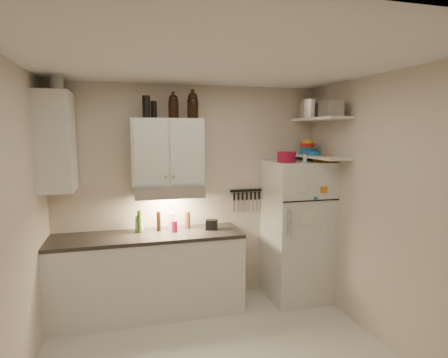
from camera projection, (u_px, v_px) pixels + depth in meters
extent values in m
cube|color=white|center=(223.00, 60.00, 2.94)|extent=(3.20, 3.00, 0.02)
cube|color=beige|center=(191.00, 194.00, 4.54)|extent=(3.20, 0.02, 2.60)
cube|color=beige|center=(7.00, 237.00, 2.68)|extent=(0.02, 3.00, 2.60)
cube|color=beige|center=(388.00, 212.00, 3.52)|extent=(0.02, 3.00, 2.60)
cube|color=silver|center=(149.00, 276.00, 4.21)|extent=(2.10, 0.60, 0.88)
cube|color=#2C2825|center=(147.00, 236.00, 4.15)|extent=(2.10, 0.62, 0.04)
cube|color=silver|center=(167.00, 152.00, 4.23)|extent=(0.80, 0.33, 0.75)
cube|color=silver|center=(56.00, 142.00, 3.79)|extent=(0.33, 0.55, 1.00)
cube|color=silver|center=(168.00, 191.00, 4.22)|extent=(0.76, 0.46, 0.12)
cube|color=silver|center=(297.00, 230.00, 4.59)|extent=(0.70, 0.68, 1.70)
cube|color=silver|center=(321.00, 119.00, 4.35)|extent=(0.30, 0.95, 0.03)
cube|color=silver|center=(319.00, 157.00, 4.40)|extent=(0.30, 0.95, 0.03)
cube|color=black|center=(246.00, 190.00, 4.70)|extent=(0.42, 0.02, 0.03)
cylinder|color=maroon|center=(286.00, 157.00, 4.32)|extent=(0.23, 0.23, 0.12)
cube|color=orange|center=(325.00, 158.00, 4.42)|extent=(0.21, 0.25, 0.08)
cylinder|color=silver|center=(305.00, 158.00, 4.41)|extent=(0.05, 0.05, 0.09)
cylinder|color=silver|center=(311.00, 109.00, 4.63)|extent=(0.39, 0.39, 0.23)
cube|color=#AAAAAD|center=(330.00, 109.00, 4.29)|extent=(0.20, 0.19, 0.20)
cube|color=#AAAAAD|center=(334.00, 109.00, 4.03)|extent=(0.20, 0.20, 0.17)
cylinder|color=#1C5F9B|center=(308.00, 151.00, 4.63)|extent=(0.22, 0.22, 0.09)
cylinder|color=red|center=(307.00, 145.00, 4.59)|extent=(0.17, 0.17, 0.05)
cylinder|color=gold|center=(308.00, 141.00, 4.59)|extent=(0.13, 0.13, 0.04)
cylinder|color=#1C5F9B|center=(312.00, 153.00, 4.44)|extent=(0.24, 0.24, 0.05)
cylinder|color=black|center=(154.00, 110.00, 4.17)|extent=(0.07, 0.07, 0.19)
cylinder|color=black|center=(146.00, 107.00, 4.05)|extent=(0.09, 0.09, 0.24)
cylinder|color=silver|center=(56.00, 83.00, 3.73)|extent=(0.16, 0.16, 0.17)
imported|color=silver|center=(139.00, 220.00, 4.25)|extent=(0.12, 0.12, 0.27)
cylinder|color=brown|center=(188.00, 220.00, 4.40)|extent=(0.06, 0.06, 0.20)
cylinder|color=#355B16|center=(140.00, 222.00, 4.21)|extent=(0.06, 0.06, 0.26)
cylinder|color=black|center=(159.00, 221.00, 4.28)|extent=(0.05, 0.05, 0.22)
cylinder|color=silver|center=(172.00, 221.00, 4.33)|extent=(0.08, 0.08, 0.21)
cylinder|color=maroon|center=(175.00, 226.00, 4.25)|extent=(0.07, 0.07, 0.13)
cube|color=black|center=(212.00, 225.00, 4.35)|extent=(0.16, 0.13, 0.12)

